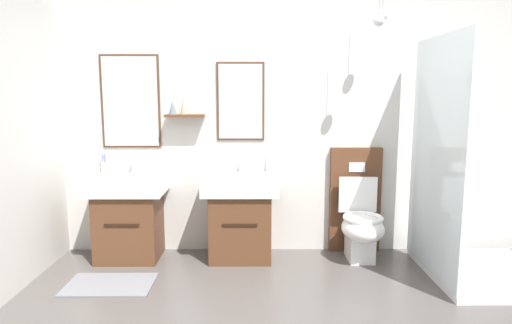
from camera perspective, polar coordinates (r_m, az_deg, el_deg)
wall_back at (r=4.25m, az=4.03°, el=5.91°), size 4.49×0.64×2.58m
bath_mat at (r=3.83m, az=-18.17°, el=-14.65°), size 0.68×0.44×0.01m
vanity_sink_left at (r=4.25m, az=-15.92°, el=-6.43°), size 0.68×0.52×0.77m
tap_on_left_sink at (r=4.35m, az=-15.48°, el=-0.33°), size 0.03×0.13×0.11m
vanity_sink_right at (r=4.10m, az=-2.00°, el=-6.66°), size 0.68×0.52×0.77m
tap_on_right_sink at (r=4.20m, az=-1.95°, el=-0.33°), size 0.03×0.13×0.11m
toilet at (r=4.23m, az=12.98°, el=-6.89°), size 0.48×0.62×1.00m
toothbrush_cup at (r=4.41m, az=-18.76°, el=-0.49°), size 0.07×0.07×0.21m
soap_dispenser at (r=4.19m, az=1.71°, el=-0.14°), size 0.06×0.06×0.20m
shower_tray at (r=4.07m, az=25.37°, el=-7.75°), size 0.96×1.04×1.95m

